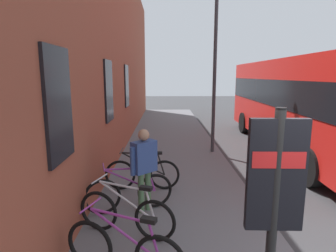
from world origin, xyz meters
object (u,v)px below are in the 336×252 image
Objects in this scene: bicycle_by_door at (130,192)px; city_bus at (302,100)px; pedestrian_near_bus at (144,162)px; bicycle_end_of_row at (126,214)px; transit_info_sign at (275,190)px; street_lamp at (215,55)px; bicycle_mid_rack at (143,174)px; bicycle_under_window at (124,251)px.

city_bus is at bearing -49.85° from bicycle_by_door.
bicycle_end_of_row is at bearing 164.15° from pedestrian_near_bus.
street_lamp is at bearing -5.21° from transit_info_sign.
bicycle_end_of_row and bicycle_mid_rack have the same top height.
transit_info_sign is (-1.83, -1.71, 1.21)m from bicycle_end_of_row.
bicycle_under_window is 7.27m from street_lamp.
street_lamp is at bearing -33.87° from bicycle_mid_rack.
transit_info_sign is at bearing 152.32° from city_bus.
city_bus is 7.29m from pedestrian_near_bus.
transit_info_sign is at bearing -151.57° from pedestrian_near_bus.
bicycle_mid_rack is 0.74× the size of transit_info_sign.
transit_info_sign is 1.43× the size of pedestrian_near_bus.
bicycle_by_door is 1.07m from bicycle_mid_rack.
bicycle_mid_rack is 0.31× the size of street_lamp.
bicycle_by_door is at bearing 170.42° from bicycle_mid_rack.
city_bus is at bearing -48.29° from pedestrian_near_bus.
bicycle_under_window is 0.98× the size of bicycle_by_door.
bicycle_under_window is 1.01× the size of pedestrian_near_bus.
bicycle_end_of_row is 6.48m from street_lamp.
bicycle_end_of_row is at bearing 135.19° from city_bus.
city_bus is 1.85× the size of street_lamp.
bicycle_end_of_row is (0.99, 0.10, -0.00)m from bicycle_under_window.
bicycle_end_of_row is at bearing 43.11° from transit_info_sign.
bicycle_end_of_row is 1.01× the size of pedestrian_near_bus.
transit_info_sign is (-0.84, -1.61, 1.21)m from bicycle_under_window.
pedestrian_near_bus is (0.87, -0.25, 0.63)m from bicycle_end_of_row.
bicycle_mid_rack is at bearing -0.48° from bicycle_under_window.
street_lamp reaches higher than bicycle_by_door.
bicycle_end_of_row is 0.98× the size of bicycle_by_door.
pedestrian_near_bus is at bearing 28.43° from transit_info_sign.
pedestrian_near_bus is 5.39m from street_lamp.
street_lamp reaches higher than bicycle_under_window.
city_bus is (4.81, -5.71, 1.41)m from bicycle_by_door.
transit_info_sign reaches higher than bicycle_mid_rack.
street_lamp is (-0.44, 3.30, 1.55)m from city_bus.
bicycle_under_window is 1.97m from pedestrian_near_bus.
bicycle_by_door is at bearing 151.18° from street_lamp.
pedestrian_near_bus is at bearing 154.31° from street_lamp.
street_lamp is at bearing -19.85° from bicycle_under_window.
bicycle_under_window is 1.88m from bicycle_by_door.
city_bus is (6.68, -5.55, 1.41)m from bicycle_under_window.
bicycle_by_door is at bearing 130.15° from city_bus.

